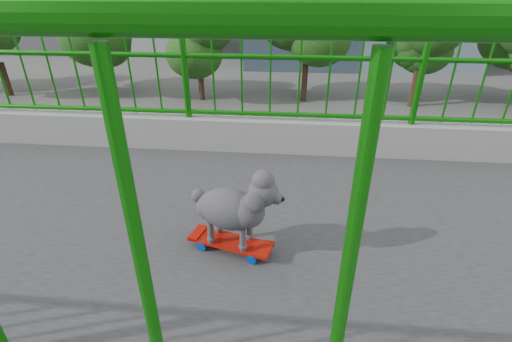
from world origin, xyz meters
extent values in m
cube|color=black|center=(-13.00, 0.00, 0.01)|extent=(18.00, 90.00, 0.02)
cylinder|color=black|center=(-25.50, -20.00, 1.31)|extent=(0.44, 0.44, 2.62)
cylinder|color=black|center=(-26.40, -12.00, 1.49)|extent=(0.44, 0.44, 2.97)
ellipsoid|color=#0F380F|center=(-26.40, -12.00, 5.01)|extent=(4.80, 4.80, 4.08)
cylinder|color=black|center=(-25.80, -4.00, 1.36)|extent=(0.44, 0.44, 2.73)
ellipsoid|color=#0F380F|center=(-25.80, -4.00, 4.51)|extent=(4.20, 4.20, 3.57)
cylinder|color=black|center=(-26.20, 4.00, 1.43)|extent=(0.44, 0.44, 2.87)
ellipsoid|color=#0F380F|center=(-26.20, 4.00, 4.82)|extent=(4.60, 4.60, 3.91)
cylinder|color=black|center=(-25.60, 12.00, 1.33)|extent=(0.44, 0.44, 2.66)
ellipsoid|color=#0F380F|center=(-25.60, 12.00, 4.36)|extent=(4.00, 4.00, 3.40)
cube|color=#BF1206|center=(0.06, 2.61, 7.06)|extent=(0.27, 0.52, 0.02)
cube|color=#99999E|center=(0.02, 2.46, 7.04)|extent=(0.09, 0.06, 0.02)
cylinder|color=#0738A9|center=(-0.04, 2.48, 7.03)|extent=(0.04, 0.06, 0.06)
sphere|color=yellow|center=(-0.04, 2.48, 7.03)|extent=(0.02, 0.02, 0.02)
cylinder|color=#0738A9|center=(0.08, 2.44, 7.03)|extent=(0.04, 0.06, 0.06)
sphere|color=yellow|center=(0.08, 2.44, 7.03)|extent=(0.02, 0.02, 0.02)
cube|color=#99999E|center=(0.10, 2.77, 7.04)|extent=(0.09, 0.06, 0.02)
cylinder|color=#0738A9|center=(0.04, 2.79, 7.03)|extent=(0.04, 0.06, 0.06)
sphere|color=yellow|center=(0.04, 2.79, 7.03)|extent=(0.02, 0.02, 0.02)
cylinder|color=#0738A9|center=(0.17, 2.75, 7.03)|extent=(0.04, 0.06, 0.06)
sphere|color=yellow|center=(0.17, 2.75, 7.03)|extent=(0.02, 0.02, 0.02)
ellipsoid|color=#343137|center=(0.06, 2.61, 7.29)|extent=(0.31, 0.40, 0.24)
sphere|color=#343137|center=(0.12, 2.81, 7.44)|extent=(0.16, 0.16, 0.16)
sphere|color=black|center=(0.14, 2.91, 7.42)|extent=(0.03, 0.03, 0.03)
sphere|color=#343137|center=(0.01, 2.43, 7.33)|extent=(0.08, 0.08, 0.08)
cylinder|color=#343137|center=(0.04, 2.73, 7.14)|extent=(0.03, 0.03, 0.15)
cylinder|color=#343137|center=(0.14, 2.70, 7.14)|extent=(0.03, 0.03, 0.15)
cylinder|color=#343137|center=(-0.01, 2.53, 7.14)|extent=(0.03, 0.03, 0.15)
cylinder|color=#343137|center=(0.08, 2.50, 7.14)|extent=(0.03, 0.03, 0.15)
imported|color=black|center=(-12.40, -6.96, 0.65)|extent=(2.16, 4.69, 1.30)
imported|color=silver|center=(-18.80, 11.98, 0.77)|extent=(1.83, 4.54, 1.55)
imported|color=#9F9FA4|center=(-6.00, 6.21, 0.70)|extent=(1.48, 4.23, 1.40)
imported|color=black|center=(-12.40, 2.21, 0.74)|extent=(2.07, 5.10, 1.48)
camera|label=1|loc=(1.73, 2.92, 8.42)|focal=25.36mm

